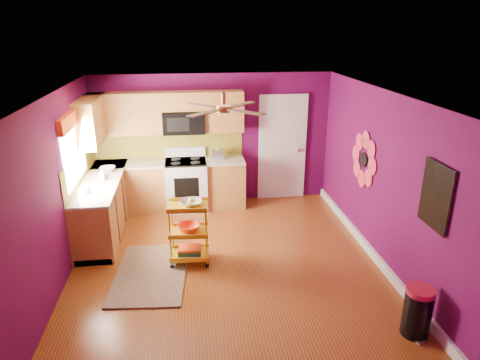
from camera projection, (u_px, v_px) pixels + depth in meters
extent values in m
plane|color=#693110|center=(227.00, 264.00, 6.34)|extent=(5.00, 5.00, 0.00)
cube|color=#530942|center=(213.00, 140.00, 8.23)|extent=(4.50, 0.04, 2.50)
cube|color=#530942|center=(254.00, 291.00, 3.58)|extent=(4.50, 0.04, 2.50)
cube|color=#530942|center=(56.00, 193.00, 5.64)|extent=(0.04, 5.00, 2.50)
cube|color=#530942|center=(381.00, 179.00, 6.17)|extent=(0.04, 5.00, 2.50)
cube|color=silver|center=(225.00, 95.00, 5.47)|extent=(4.50, 5.00, 0.04)
cube|color=white|center=(370.00, 251.00, 6.57)|extent=(0.05, 4.90, 0.14)
cube|color=#996029|center=(104.00, 207.00, 7.20)|extent=(0.60, 2.30, 0.90)
cube|color=#996029|center=(171.00, 186.00, 8.13)|extent=(2.80, 0.60, 0.90)
cube|color=beige|center=(101.00, 181.00, 7.04)|extent=(0.63, 2.30, 0.04)
cube|color=beige|center=(169.00, 162.00, 7.96)|extent=(2.80, 0.63, 0.04)
cube|color=black|center=(106.00, 228.00, 7.34)|extent=(0.54, 2.30, 0.10)
cube|color=black|center=(172.00, 205.00, 8.26)|extent=(2.80, 0.54, 0.10)
cube|color=white|center=(187.00, 185.00, 8.13)|extent=(0.76, 0.66, 0.92)
cube|color=black|center=(186.00, 162.00, 7.97)|extent=(0.76, 0.62, 0.03)
cube|color=white|center=(185.00, 152.00, 8.19)|extent=(0.76, 0.06, 0.18)
cube|color=black|center=(187.00, 192.00, 7.83)|extent=(0.45, 0.02, 0.55)
cube|color=#996029|center=(125.00, 114.00, 7.69)|extent=(1.32, 0.33, 0.75)
cube|color=#996029|center=(224.00, 111.00, 7.90)|extent=(0.72, 0.33, 0.75)
cube|color=#996029|center=(183.00, 101.00, 7.74)|extent=(0.76, 0.33, 0.34)
cube|color=#996029|center=(92.00, 120.00, 7.18)|extent=(0.33, 1.30, 0.75)
cube|color=black|center=(184.00, 122.00, 7.84)|extent=(0.76, 0.38, 0.40)
cube|color=#6A6817|center=(169.00, 144.00, 8.14)|extent=(2.80, 0.01, 0.51)
cube|color=#6A6817|center=(80.00, 165.00, 6.91)|extent=(0.01, 2.30, 0.51)
cube|color=white|center=(74.00, 149.00, 6.51)|extent=(0.03, 1.20, 1.00)
cube|color=#FD4C16|center=(71.00, 119.00, 6.35)|extent=(0.08, 1.35, 0.22)
cube|color=white|center=(282.00, 149.00, 8.45)|extent=(0.85, 0.04, 2.05)
cube|color=white|center=(282.00, 149.00, 8.43)|extent=(0.95, 0.02, 2.15)
sphere|color=#BF8C3F|center=(298.00, 150.00, 8.44)|extent=(0.07, 0.07, 0.07)
cylinder|color=black|center=(364.00, 160.00, 6.69)|extent=(0.01, 0.24, 0.24)
cube|color=teal|center=(437.00, 196.00, 4.76)|extent=(0.03, 0.52, 0.72)
cube|color=black|center=(435.00, 196.00, 4.76)|extent=(0.01, 0.56, 0.76)
cylinder|color=#BF8C3F|center=(223.00, 98.00, 5.69)|extent=(0.06, 0.06, 0.16)
cylinder|color=#BF8C3F|center=(224.00, 109.00, 5.73)|extent=(0.20, 0.20, 0.08)
cube|color=#4C2D19|center=(241.00, 105.00, 6.02)|extent=(0.47, 0.47, 0.01)
cube|color=#4C2D19|center=(203.00, 106.00, 5.95)|extent=(0.47, 0.47, 0.01)
cube|color=#4C2D19|center=(204.00, 113.00, 5.45)|extent=(0.47, 0.47, 0.01)
cube|color=#4C2D19|center=(246.00, 112.00, 5.51)|extent=(0.47, 0.47, 0.01)
cube|color=black|center=(151.00, 273.00, 6.09)|extent=(1.11, 1.68, 0.02)
cylinder|color=gold|center=(170.00, 239.00, 6.06)|extent=(0.02, 0.02, 0.88)
cylinder|color=gold|center=(206.00, 238.00, 6.09)|extent=(0.02, 0.02, 0.88)
cylinder|color=gold|center=(172.00, 228.00, 6.39)|extent=(0.02, 0.02, 0.88)
cylinder|color=gold|center=(206.00, 227.00, 6.42)|extent=(0.02, 0.02, 0.88)
sphere|color=black|center=(172.00, 267.00, 6.21)|extent=(0.06, 0.06, 0.06)
sphere|color=black|center=(207.00, 265.00, 6.24)|extent=(0.06, 0.06, 0.06)
sphere|color=black|center=(174.00, 254.00, 6.54)|extent=(0.06, 0.06, 0.06)
sphere|color=black|center=(207.00, 253.00, 6.57)|extent=(0.06, 0.06, 0.06)
cube|color=gold|center=(188.00, 207.00, 6.09)|extent=(0.59, 0.45, 0.03)
cube|color=gold|center=(189.00, 232.00, 6.23)|extent=(0.59, 0.45, 0.03)
cube|color=gold|center=(190.00, 254.00, 6.36)|extent=(0.59, 0.45, 0.03)
imported|color=beige|center=(191.00, 203.00, 6.08)|extent=(0.33, 0.33, 0.08)
sphere|color=yellow|center=(191.00, 201.00, 6.07)|extent=(0.10, 0.10, 0.10)
imported|color=#FD4C16|center=(189.00, 228.00, 6.21)|extent=(0.34, 0.34, 0.10)
cube|color=navy|center=(190.00, 252.00, 6.35)|extent=(0.35, 0.27, 0.04)
cube|color=#267233|center=(190.00, 250.00, 6.34)|extent=(0.35, 0.27, 0.04)
cube|color=#FD4C16|center=(190.00, 248.00, 6.32)|extent=(0.35, 0.27, 0.03)
cylinder|color=black|center=(417.00, 314.00, 4.83)|extent=(0.41, 0.41, 0.54)
cylinder|color=#B21935|center=(421.00, 291.00, 4.73)|extent=(0.32, 0.32, 0.06)
cube|color=beige|center=(421.00, 342.00, 4.77)|extent=(0.12, 0.09, 0.03)
cylinder|color=#128189|center=(219.00, 155.00, 8.07)|extent=(0.18, 0.18, 0.16)
sphere|color=#128189|center=(219.00, 150.00, 8.03)|extent=(0.06, 0.06, 0.06)
cube|color=beige|center=(217.00, 155.00, 8.04)|extent=(0.22, 0.15, 0.18)
imported|color=#EA3F72|center=(102.00, 175.00, 6.97)|extent=(0.08, 0.08, 0.17)
imported|color=white|center=(103.00, 173.00, 7.04)|extent=(0.14, 0.14, 0.18)
imported|color=white|center=(107.00, 169.00, 7.42)|extent=(0.27, 0.27, 0.07)
imported|color=white|center=(86.00, 190.00, 6.46)|extent=(0.13, 0.13, 0.10)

